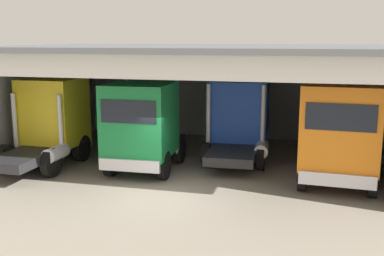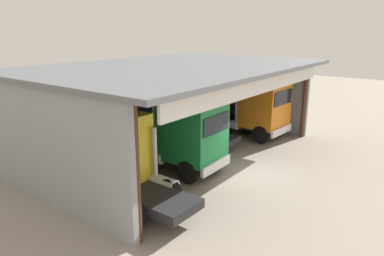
{
  "view_description": "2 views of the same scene",
  "coord_description": "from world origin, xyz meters",
  "px_view_note": "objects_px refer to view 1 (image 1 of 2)",
  "views": [
    {
      "loc": [
        4.48,
        -14.36,
        5.26
      ],
      "look_at": [
        0.0,
        3.55,
        1.67
      ],
      "focal_mm": 43.19,
      "sensor_mm": 36.0,
      "label": 1
    },
    {
      "loc": [
        -14.52,
        -7.37,
        6.77
      ],
      "look_at": [
        0.0,
        3.55,
        1.67
      ],
      "focal_mm": 32.96,
      "sensor_mm": 36.0,
      "label": 2
    }
  ],
  "objects_px": {
    "truck_green_yard_outside": "(142,125)",
    "truck_blue_center_bay": "(239,118)",
    "truck_yellow_center_right_bay": "(50,121)",
    "truck_orange_left_bay": "(339,134)",
    "tool_cart": "(145,130)",
    "oil_drum": "(146,129)"
  },
  "relations": [
    {
      "from": "truck_green_yard_outside",
      "to": "tool_cart",
      "type": "distance_m",
      "value": 6.18
    },
    {
      "from": "truck_green_yard_outside",
      "to": "tool_cart",
      "type": "relative_size",
      "value": 5.06
    },
    {
      "from": "truck_yellow_center_right_bay",
      "to": "tool_cart",
      "type": "relative_size",
      "value": 5.07
    },
    {
      "from": "truck_green_yard_outside",
      "to": "truck_orange_left_bay",
      "type": "height_order",
      "value": "same"
    },
    {
      "from": "truck_yellow_center_right_bay",
      "to": "tool_cart",
      "type": "xyz_separation_m",
      "value": [
        2.18,
        5.52,
        -1.36
      ]
    },
    {
      "from": "truck_blue_center_bay",
      "to": "truck_yellow_center_right_bay",
      "type": "bearing_deg",
      "value": -161.52
    },
    {
      "from": "truck_yellow_center_right_bay",
      "to": "tool_cart",
      "type": "distance_m",
      "value": 6.09
    },
    {
      "from": "truck_blue_center_bay",
      "to": "truck_green_yard_outside",
      "type": "bearing_deg",
      "value": -140.44
    },
    {
      "from": "truck_green_yard_outside",
      "to": "truck_blue_center_bay",
      "type": "height_order",
      "value": "truck_green_yard_outside"
    },
    {
      "from": "truck_orange_left_bay",
      "to": "truck_blue_center_bay",
      "type": "bearing_deg",
      "value": -34.42
    },
    {
      "from": "truck_yellow_center_right_bay",
      "to": "truck_green_yard_outside",
      "type": "bearing_deg",
      "value": -1.67
    },
    {
      "from": "truck_green_yard_outside",
      "to": "tool_cart",
      "type": "bearing_deg",
      "value": -72.29
    },
    {
      "from": "truck_green_yard_outside",
      "to": "truck_blue_center_bay",
      "type": "relative_size",
      "value": 0.95
    },
    {
      "from": "truck_blue_center_bay",
      "to": "tool_cart",
      "type": "distance_m",
      "value": 6.11
    },
    {
      "from": "truck_green_yard_outside",
      "to": "truck_orange_left_bay",
      "type": "distance_m",
      "value": 7.4
    },
    {
      "from": "truck_green_yard_outside",
      "to": "truck_yellow_center_right_bay",
      "type": "bearing_deg",
      "value": -3.72
    },
    {
      "from": "truck_blue_center_bay",
      "to": "truck_orange_left_bay",
      "type": "distance_m",
      "value": 5.1
    },
    {
      "from": "truck_orange_left_bay",
      "to": "oil_drum",
      "type": "distance_m",
      "value": 11.57
    },
    {
      "from": "truck_orange_left_bay",
      "to": "tool_cart",
      "type": "bearing_deg",
      "value": -28.19
    },
    {
      "from": "truck_green_yard_outside",
      "to": "tool_cart",
      "type": "xyz_separation_m",
      "value": [
        -1.97,
        5.69,
        -1.4
      ]
    },
    {
      "from": "truck_blue_center_bay",
      "to": "truck_orange_left_bay",
      "type": "xyz_separation_m",
      "value": [
        4.02,
        -3.14,
        0.12
      ]
    },
    {
      "from": "truck_yellow_center_right_bay",
      "to": "truck_blue_center_bay",
      "type": "bearing_deg",
      "value": 21.52
    }
  ]
}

